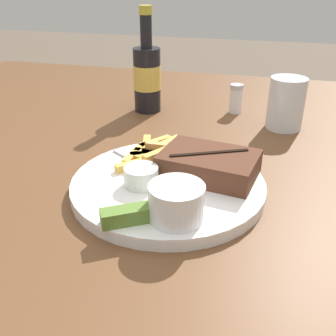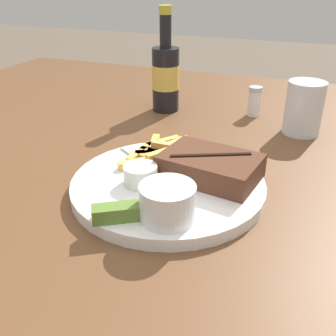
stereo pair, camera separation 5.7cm
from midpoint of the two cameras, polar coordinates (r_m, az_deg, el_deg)
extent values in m
cube|color=brown|center=(0.60, 2.73, -5.01)|extent=(1.55, 1.43, 0.04)
cylinder|color=brown|center=(1.59, -14.61, 0.46)|extent=(0.06, 0.06, 0.72)
cylinder|color=white|center=(0.58, 2.79, -2.77)|extent=(0.29, 0.29, 0.01)
cylinder|color=white|center=(0.58, 2.81, -2.00)|extent=(0.29, 0.29, 0.00)
cube|color=#512D1E|center=(0.58, 8.93, 0.17)|extent=(0.15, 0.12, 0.04)
cube|color=black|center=(0.58, 9.07, 1.83)|extent=(0.11, 0.06, 0.00)
cube|color=#F1BB50|center=(0.62, 1.86, 2.02)|extent=(0.04, 0.06, 0.01)
cube|color=#E6B64D|center=(0.68, 1.65, 3.62)|extent=(0.05, 0.06, 0.01)
cube|color=#E5A25A|center=(0.64, 3.32, 2.90)|extent=(0.08, 0.01, 0.01)
cube|color=#DFB94F|center=(0.65, 2.07, 2.37)|extent=(0.05, 0.05, 0.01)
cube|color=#F2B747|center=(0.67, 0.30, 3.21)|extent=(0.03, 0.08, 0.01)
cube|color=#F4B353|center=(0.65, -1.54, 2.13)|extent=(0.02, 0.07, 0.01)
cube|color=gold|center=(0.64, 1.08, 2.00)|extent=(0.07, 0.04, 0.01)
cube|color=#F2B849|center=(0.62, 2.80, 0.93)|extent=(0.04, 0.04, 0.01)
cube|color=#E3A953|center=(0.64, 1.16, 1.97)|extent=(0.06, 0.04, 0.01)
cube|color=gold|center=(0.61, 0.28, 0.49)|extent=(0.07, 0.05, 0.01)
cube|color=#ECB144|center=(0.61, 1.45, 0.61)|extent=(0.05, 0.03, 0.01)
cube|color=#EFBC4D|center=(0.61, -2.21, 0.57)|extent=(0.05, 0.04, 0.01)
cube|color=#F3B955|center=(0.68, 3.59, 3.52)|extent=(0.04, 0.06, 0.01)
cube|color=#F1B252|center=(0.64, 2.05, 1.71)|extent=(0.04, 0.05, 0.01)
cube|color=gold|center=(0.62, 0.55, 0.87)|extent=(0.07, 0.04, 0.01)
cube|color=gold|center=(0.64, 1.22, 2.04)|extent=(0.07, 0.01, 0.01)
cylinder|color=white|center=(0.48, 3.33, -5.12)|extent=(0.07, 0.07, 0.05)
cylinder|color=beige|center=(0.47, 3.39, -3.39)|extent=(0.06, 0.06, 0.01)
cylinder|color=silver|center=(0.56, -1.14, -1.08)|extent=(0.05, 0.05, 0.03)
cylinder|color=black|center=(0.56, -1.15, -0.07)|extent=(0.04, 0.04, 0.01)
cube|color=#567A2D|center=(0.49, -3.98, -6.57)|extent=(0.07, 0.05, 0.02)
cube|color=#B7B7BC|center=(0.64, -1.81, 1.41)|extent=(0.09, 0.07, 0.00)
cube|color=#B7B7BC|center=(0.59, 1.43, -1.10)|extent=(0.03, 0.02, 0.00)
cube|color=#B7B7BC|center=(0.59, 1.78, -0.98)|extent=(0.03, 0.02, 0.00)
cube|color=#B7B7BC|center=(0.59, 2.13, -0.87)|extent=(0.03, 0.02, 0.00)
cylinder|color=black|center=(0.90, 1.50, 12.64)|extent=(0.06, 0.06, 0.14)
cylinder|color=gold|center=(0.90, 1.51, 13.07)|extent=(0.06, 0.06, 0.05)
cylinder|color=black|center=(0.88, 1.59, 19.19)|extent=(0.03, 0.03, 0.07)
cylinder|color=gold|center=(0.88, 1.63, 21.97)|extent=(0.03, 0.03, 0.02)
cylinder|color=silver|center=(0.83, 21.03, 8.09)|extent=(0.07, 0.07, 0.10)
cylinder|color=white|center=(0.90, 14.21, 9.03)|extent=(0.03, 0.03, 0.05)
cylinder|color=#B7B7BC|center=(0.89, 14.45, 11.00)|extent=(0.03, 0.03, 0.01)
camera|label=1|loc=(0.03, -87.14, 1.49)|focal=42.00mm
camera|label=2|loc=(0.03, 92.86, -1.49)|focal=42.00mm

